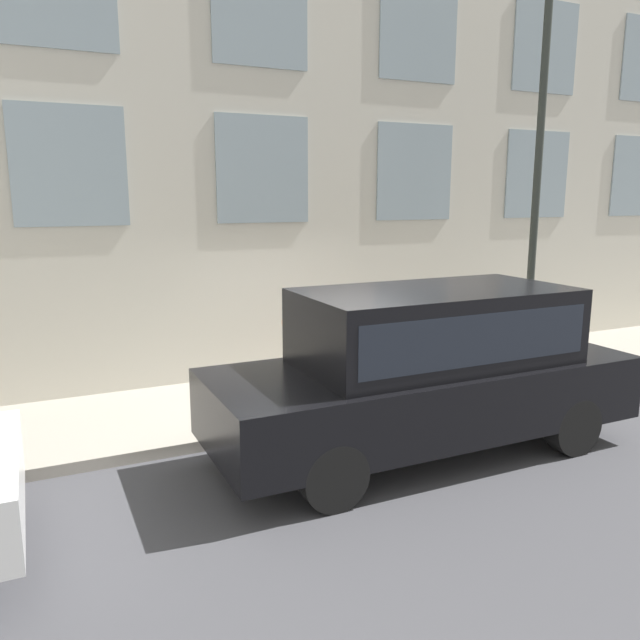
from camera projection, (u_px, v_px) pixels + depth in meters
name	position (u px, v px, depth m)	size (l,w,h in m)	color
ground_plane	(330.00, 430.00, 8.01)	(80.00, 80.00, 0.00)	#47474C
sidewalk	(295.00, 398.00, 9.05)	(2.37, 60.00, 0.14)	#A8A093
building_facade	(257.00, 53.00, 9.26)	(0.33, 40.00, 10.07)	beige
fire_hydrant	(352.00, 378.00, 8.45)	(0.32, 0.44, 0.76)	red
person	(289.00, 350.00, 8.59)	(0.29, 0.19, 1.21)	#726651
parked_truck_black_near	(429.00, 362.00, 7.15)	(1.81, 5.00, 1.93)	black
street_lamp	(541.00, 123.00, 9.51)	(0.36, 0.36, 6.39)	#2D332D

